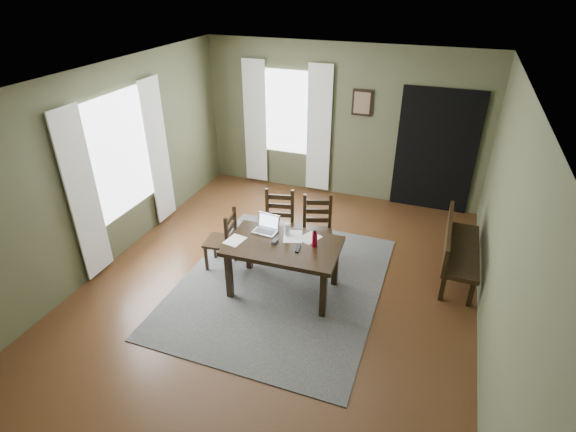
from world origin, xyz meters
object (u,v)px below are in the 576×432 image
at_px(bench, 456,246).
at_px(water_bottle, 315,239).
at_px(laptop, 267,227).
at_px(chair_end, 223,240).
at_px(chair_back_left, 278,225).
at_px(chair_back_right, 317,231).
at_px(dining_table, 283,250).

height_order(bench, water_bottle, water_bottle).
relative_size(laptop, water_bottle, 1.44).
distance_m(chair_end, bench, 3.17).
distance_m(chair_back_left, chair_back_right, 0.57).
bearing_deg(water_bottle, chair_end, 174.83).
xyz_separation_m(chair_back_right, laptop, (-0.52, -0.60, 0.30)).
relative_size(chair_back_left, bench, 0.70).
distance_m(dining_table, water_bottle, 0.44).
bearing_deg(chair_end, chair_back_right, 111.97).
bearing_deg(water_bottle, chair_back_right, 103.79).
bearing_deg(bench, laptop, 110.14).
height_order(bench, laptop, laptop).
relative_size(chair_back_right, bench, 0.69).
relative_size(chair_back_left, laptop, 3.02).
bearing_deg(water_bottle, chair_back_left, 137.33).
distance_m(dining_table, laptop, 0.43).
bearing_deg(bench, dining_table, 118.47).
relative_size(dining_table, water_bottle, 6.40).
relative_size(chair_back_left, water_bottle, 4.34).
xyz_separation_m(dining_table, water_bottle, (0.38, 0.10, 0.19)).
distance_m(dining_table, bench, 2.36).
height_order(chair_back_right, laptop, chair_back_right).
xyz_separation_m(dining_table, laptop, (-0.32, 0.25, 0.14)).
bearing_deg(chair_back_right, chair_back_left, 168.22).
distance_m(chair_back_right, bench, 1.89).
bearing_deg(bench, water_bottle, 121.24).
xyz_separation_m(chair_back_left, chair_back_right, (0.56, 0.06, -0.01)).
height_order(chair_back_right, water_bottle, chair_back_right).
relative_size(bench, water_bottle, 6.21).
bearing_deg(chair_back_left, chair_back_right, -6.72).
xyz_separation_m(chair_end, chair_back_right, (1.17, 0.63, 0.04)).
bearing_deg(bench, chair_back_right, 98.35).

